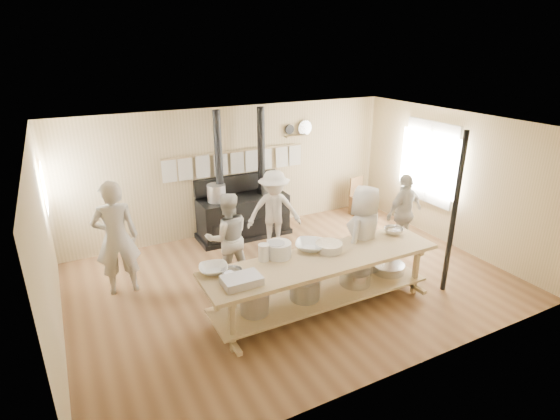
{
  "coord_description": "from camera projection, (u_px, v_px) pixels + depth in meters",
  "views": [
    {
      "loc": [
        -3.15,
        -5.61,
        3.76
      ],
      "look_at": [
        -0.14,
        0.2,
        1.24
      ],
      "focal_mm": 28.0,
      "sensor_mm": 36.0,
      "label": 1
    }
  ],
  "objects": [
    {
      "name": "ground",
      "position": [
        293.0,
        281.0,
        7.36
      ],
      "size": [
        7.0,
        7.0,
        0.0
      ],
      "primitive_type": "plane",
      "color": "brown",
      "rests_on": "ground"
    },
    {
      "name": "room_shell",
      "position": [
        294.0,
        190.0,
        6.77
      ],
      "size": [
        7.0,
        7.0,
        7.0
      ],
      "color": "tan",
      "rests_on": "ground"
    },
    {
      "name": "window_right",
      "position": [
        429.0,
        162.0,
        8.8
      ],
      "size": [
        0.09,
        1.5,
        1.65
      ],
      "color": "beige",
      "rests_on": "ground"
    },
    {
      "name": "left_opening",
      "position": [
        44.0,
        187.0,
        6.96
      ],
      "size": [
        0.0,
        0.9,
        0.9
      ],
      "color": "white",
      "rests_on": "ground"
    },
    {
      "name": "stove",
      "position": [
        243.0,
        212.0,
        8.92
      ],
      "size": [
        1.9,
        0.75,
        2.6
      ],
      "color": "black",
      "rests_on": "ground"
    },
    {
      "name": "towel_rail",
      "position": [
        236.0,
        160.0,
        8.79
      ],
      "size": [
        3.0,
        0.04,
        0.47
      ],
      "color": "tan",
      "rests_on": "ground"
    },
    {
      "name": "back_wall_shelf",
      "position": [
        299.0,
        131.0,
        9.28
      ],
      "size": [
        0.63,
        0.14,
        0.32
      ],
      "color": "tan",
      "rests_on": "ground"
    },
    {
      "name": "prep_table",
      "position": [
        322.0,
        278.0,
        6.42
      ],
      "size": [
        3.6,
        0.9,
        0.85
      ],
      "color": "tan",
      "rests_on": "ground"
    },
    {
      "name": "support_post",
      "position": [
        454.0,
        215.0,
        6.65
      ],
      "size": [
        0.08,
        0.08,
        2.6
      ],
      "primitive_type": "cylinder",
      "color": "black",
      "rests_on": "ground"
    },
    {
      "name": "cook_far_left",
      "position": [
        116.0,
        238.0,
        6.75
      ],
      "size": [
        0.71,
        0.49,
        1.86
      ],
      "primitive_type": "imported",
      "rotation": [
        0.0,
        0.0,
        3.07
      ],
      "color": "#BEB6A9",
      "rests_on": "ground"
    },
    {
      "name": "cook_left",
      "position": [
        228.0,
        238.0,
        7.15
      ],
      "size": [
        0.82,
        0.67,
        1.54
      ],
      "primitive_type": "imported",
      "rotation": [
        0.0,
        0.0,
        3.02
      ],
      "color": "#BEB6A9",
      "rests_on": "ground"
    },
    {
      "name": "cook_center",
      "position": [
        364.0,
        236.0,
        7.01
      ],
      "size": [
        0.98,
        0.84,
        1.7
      ],
      "primitive_type": "imported",
      "rotation": [
        0.0,
        0.0,
        3.58
      ],
      "color": "#BEB6A9",
      "rests_on": "ground"
    },
    {
      "name": "cook_right",
      "position": [
        404.0,
        213.0,
        8.24
      ],
      "size": [
        0.92,
        0.47,
        1.51
      ],
      "primitive_type": "imported",
      "rotation": [
        0.0,
        0.0,
        3.26
      ],
      "color": "#BEB6A9",
      "rests_on": "ground"
    },
    {
      "name": "cook_by_window",
      "position": [
        274.0,
        211.0,
        8.2
      ],
      "size": [
        1.15,
        0.86,
        1.58
      ],
      "primitive_type": "imported",
      "rotation": [
        0.0,
        0.0,
        -0.3
      ],
      "color": "#BEB6A9",
      "rests_on": "ground"
    },
    {
      "name": "chair",
      "position": [
        361.0,
        204.0,
        10.13
      ],
      "size": [
        0.47,
        0.47,
        0.87
      ],
      "rotation": [
        0.0,
        0.0,
        0.19
      ],
      "color": "brown",
      "rests_on": "ground"
    },
    {
      "name": "bowl_white_a",
      "position": [
        213.0,
        269.0,
        5.9
      ],
      "size": [
        0.47,
        0.47,
        0.1
      ],
      "primitive_type": "imported",
      "rotation": [
        0.0,
        0.0,
        -0.22
      ],
      "color": "white",
      "rests_on": "prep_table"
    },
    {
      "name": "bowl_steel_a",
      "position": [
        232.0,
        273.0,
        5.8
      ],
      "size": [
        0.4,
        0.4,
        0.09
      ],
      "primitive_type": "imported",
      "rotation": [
        0.0,
        0.0,
        0.54
      ],
      "color": "silver",
      "rests_on": "prep_table"
    },
    {
      "name": "bowl_white_b",
      "position": [
        311.0,
        246.0,
        6.55
      ],
      "size": [
        0.66,
        0.66,
        0.11
      ],
      "primitive_type": "imported",
      "rotation": [
        0.0,
        0.0,
        2.49
      ],
      "color": "white",
      "rests_on": "prep_table"
    },
    {
      "name": "bowl_steel_b",
      "position": [
        394.0,
        231.0,
        7.09
      ],
      "size": [
        0.4,
        0.4,
        0.1
      ],
      "primitive_type": "imported",
      "rotation": [
        0.0,
        0.0,
        3.46
      ],
      "color": "silver",
      "rests_on": "prep_table"
    },
    {
      "name": "roasting_pan",
      "position": [
        242.0,
        280.0,
        5.6
      ],
      "size": [
        0.5,
        0.33,
        0.11
      ],
      "primitive_type": "cube",
      "rotation": [
        0.0,
        0.0,
        0.0
      ],
      "color": "#B2B2B7",
      "rests_on": "prep_table"
    },
    {
      "name": "mixing_bowl_large",
      "position": [
        329.0,
        247.0,
        6.49
      ],
      "size": [
        0.42,
        0.42,
        0.13
      ],
      "primitive_type": "cylinder",
      "rotation": [
        0.0,
        0.0,
        0.03
      ],
      "color": "silver",
      "rests_on": "prep_table"
    },
    {
      "name": "bucket_galv",
      "position": [
        276.0,
        250.0,
        6.28
      ],
      "size": [
        0.33,
        0.33,
        0.23
      ],
      "primitive_type": "cylinder",
      "rotation": [
        0.0,
        0.0,
        -0.42
      ],
      "color": "gray",
      "rests_on": "prep_table"
    },
    {
      "name": "deep_bowl_enamel",
      "position": [
        279.0,
        250.0,
        6.3
      ],
      "size": [
        0.44,
        0.44,
        0.22
      ],
      "primitive_type": "cylinder",
      "rotation": [
        0.0,
        0.0,
        -0.29
      ],
      "color": "white",
      "rests_on": "prep_table"
    },
    {
      "name": "pitcher",
      "position": [
        264.0,
        252.0,
        6.19
      ],
      "size": [
        0.17,
        0.17,
        0.25
      ],
      "primitive_type": "cylinder",
      "rotation": [
        0.0,
        0.0,
        0.08
      ],
      "color": "white",
      "rests_on": "prep_table"
    }
  ]
}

